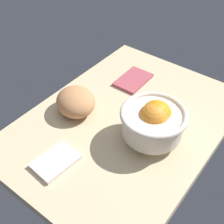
{
  "coord_description": "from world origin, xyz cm",
  "views": [
    {
      "loc": [
        55.27,
        37.44,
        64.68
      ],
      "look_at": [
        3.67,
        -2.16,
        5.0
      ],
      "focal_mm": 47.93,
      "sensor_mm": 36.0,
      "label": 1
    }
  ],
  "objects_px": {
    "bread_loaf": "(76,102)",
    "napkin_folded": "(133,80)",
    "napkin_spare": "(56,161)",
    "fruit_bowl": "(153,120)"
  },
  "relations": [
    {
      "from": "bread_loaf",
      "to": "napkin_folded",
      "type": "relative_size",
      "value": 1.0
    },
    {
      "from": "bread_loaf",
      "to": "napkin_folded",
      "type": "height_order",
      "value": "bread_loaf"
    },
    {
      "from": "fruit_bowl",
      "to": "napkin_spare",
      "type": "distance_m",
      "value": 0.29
    },
    {
      "from": "napkin_folded",
      "to": "napkin_spare",
      "type": "xyz_separation_m",
      "value": [
        0.43,
        0.04,
        0.0
      ]
    },
    {
      "from": "fruit_bowl",
      "to": "bread_loaf",
      "type": "bearing_deg",
      "value": -80.09
    },
    {
      "from": "fruit_bowl",
      "to": "napkin_spare",
      "type": "bearing_deg",
      "value": -33.96
    },
    {
      "from": "bread_loaf",
      "to": "napkin_spare",
      "type": "height_order",
      "value": "bread_loaf"
    },
    {
      "from": "napkin_folded",
      "to": "bread_loaf",
      "type": "bearing_deg",
      "value": -12.33
    },
    {
      "from": "bread_loaf",
      "to": "napkin_spare",
      "type": "bearing_deg",
      "value": 27.07
    },
    {
      "from": "fruit_bowl",
      "to": "bread_loaf",
      "type": "relative_size",
      "value": 1.36
    }
  ]
}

